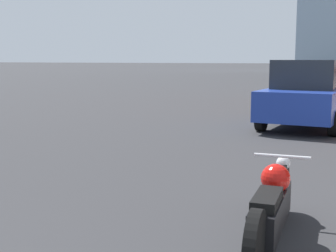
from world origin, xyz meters
name	(u,v)px	position (x,y,z in m)	size (l,w,h in m)	color
motorcycle	(272,207)	(3.84, 4.06, 0.38)	(0.62, 2.39, 0.76)	black
parked_car_blue	(307,95)	(3.19, 12.44, 0.87)	(2.18, 4.05, 1.79)	#1E3899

